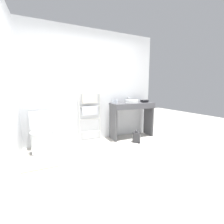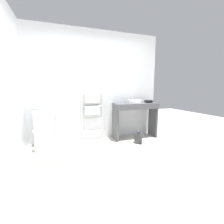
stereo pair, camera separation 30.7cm
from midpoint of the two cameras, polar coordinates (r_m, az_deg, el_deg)
name	(u,v)px [view 1 (the left image)]	position (r m, az deg, el deg)	size (l,w,h in m)	color
ground_plane	(122,169)	(2.50, 0.19, -20.82)	(12.00, 12.00, 0.00)	beige
wall_back	(91,86)	(3.72, -10.24, 9.60)	(3.30, 0.12, 2.61)	silver
wall_side	(4,84)	(2.85, -38.55, 8.25)	(0.12, 2.30, 2.61)	silver
toilet	(42,135)	(3.36, -27.70, -7.89)	(0.41, 0.54, 0.80)	white
towel_radiator	(90,107)	(3.61, -10.85, 1.83)	(0.53, 0.06, 1.18)	white
vanity_counter	(132,114)	(3.83, 5.45, -0.66)	(1.10, 0.45, 0.89)	#4C4C51
sink_basin	(132,101)	(3.77, 5.31, 4.08)	(0.34, 0.34, 0.08)	white
faucet	(128,99)	(3.93, 3.99, 4.97)	(0.02, 0.10, 0.14)	silver
cup_near_wall	(113,101)	(3.69, -1.95, 4.04)	(0.07, 0.07, 0.09)	silver
cup_near_edge	(116,102)	(3.70, -0.68, 4.00)	(0.06, 0.06, 0.08)	silver
hair_dryer	(145,101)	(3.98, 10.36, 4.12)	(0.23, 0.16, 0.08)	black
trash_bin	(136,137)	(3.59, 6.86, -9.40)	(0.18, 0.22, 0.29)	#333335
bath_mat	(42,164)	(2.92, -28.11, -17.26)	(0.56, 0.36, 0.01)	gray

